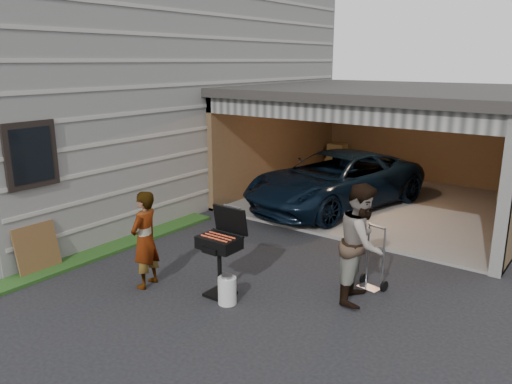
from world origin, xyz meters
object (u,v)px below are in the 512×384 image
(man, at_px, (362,243))
(minivan, at_px, (335,182))
(woman, at_px, (145,240))
(bbq_grill, at_px, (221,245))
(propane_tank, at_px, (227,291))
(hand_truck, at_px, (372,276))
(plywood_panel, at_px, (37,249))

(man, bearing_deg, minivan, 18.81)
(woman, height_order, bbq_grill, woman)
(minivan, bearing_deg, propane_tank, -65.62)
(man, distance_m, hand_truck, 0.84)
(man, distance_m, propane_tank, 2.11)
(hand_truck, bearing_deg, woman, -133.52)
(woman, height_order, propane_tank, woman)
(minivan, xyz_separation_m, plywood_panel, (-2.27, -6.34, -0.25))
(plywood_panel, bearing_deg, man, 25.81)
(minivan, xyz_separation_m, man, (2.56, -4.01, 0.24))
(man, xyz_separation_m, bbq_grill, (-1.77, -1.13, -0.09))
(bbq_grill, distance_m, hand_truck, 2.46)
(minivan, relative_size, propane_tank, 11.52)
(woman, relative_size, man, 0.87)
(woman, bearing_deg, propane_tank, 89.29)
(plywood_panel, bearing_deg, propane_tank, 17.30)
(plywood_panel, bearing_deg, bbq_grill, 21.51)
(man, height_order, plywood_panel, man)
(man, distance_m, plywood_panel, 5.38)
(woman, height_order, hand_truck, woman)
(bbq_grill, height_order, hand_truck, bbq_grill)
(minivan, xyz_separation_m, bbq_grill, (0.79, -5.14, 0.15))
(bbq_grill, relative_size, hand_truck, 1.31)
(woman, xyz_separation_m, man, (2.93, 1.60, 0.12))
(minivan, height_order, man, man)
(minivan, relative_size, plywood_panel, 5.67)
(bbq_grill, height_order, propane_tank, bbq_grill)
(woman, xyz_separation_m, propane_tank, (1.42, 0.30, -0.58))
(woman, height_order, plywood_panel, woman)
(hand_truck, bearing_deg, propane_tank, -119.30)
(woman, bearing_deg, hand_truck, 112.45)
(propane_tank, bearing_deg, minivan, 101.18)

